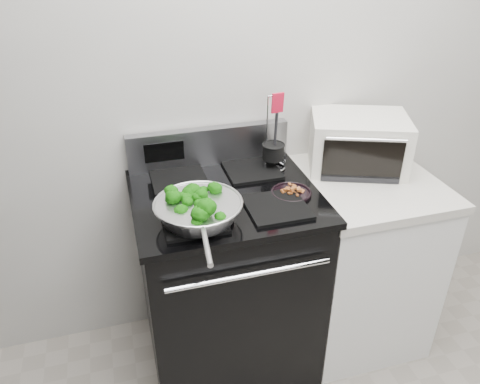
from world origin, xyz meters
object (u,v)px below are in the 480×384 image
object	(u,v)px
skillet	(198,209)
utensil_holder	(273,155)
bacon_plate	(291,191)
toaster_oven	(358,142)
gas_range	(227,278)

from	to	relation	value
skillet	utensil_holder	xyz separation A→B (m)	(0.42, 0.35, 0.01)
skillet	bacon_plate	bearing A→B (deg)	18.58
skillet	toaster_oven	size ratio (longest dim) A/B	1.03
bacon_plate	toaster_oven	size ratio (longest dim) A/B	0.33
utensil_holder	gas_range	bearing A→B (deg)	-155.24
gas_range	utensil_holder	distance (m)	0.62
utensil_holder	skillet	bearing A→B (deg)	-147.73
toaster_oven	gas_range	bearing A→B (deg)	-148.24
skillet	utensil_holder	distance (m)	0.55
skillet	bacon_plate	size ratio (longest dim) A/B	3.17
gas_range	skillet	size ratio (longest dim) A/B	2.07
toaster_oven	utensil_holder	bearing A→B (deg)	-164.38
gas_range	bacon_plate	size ratio (longest dim) A/B	6.57
gas_range	bacon_plate	xyz separation A→B (m)	(0.27, -0.08, 0.48)
gas_range	utensil_holder	xyz separation A→B (m)	(0.27, 0.17, 0.53)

